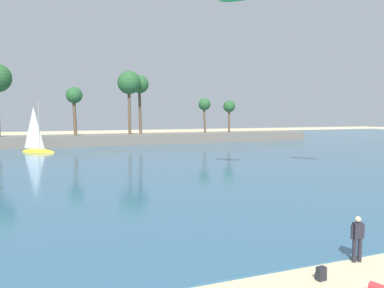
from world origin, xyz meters
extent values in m
cube|color=#33607F|center=(0.00, 57.86, 0.03)|extent=(220.00, 97.82, 0.06)
cube|color=slate|center=(0.00, 66.78, 0.90)|extent=(91.72, 6.00, 1.80)
cylinder|color=brown|center=(1.23, 66.22, 5.11)|extent=(0.72, 0.77, 6.65)
sphere|color=#285B2D|center=(1.23, 66.22, 8.43)|extent=(2.68, 2.68, 2.68)
cylinder|color=brown|center=(25.33, 67.63, 4.50)|extent=(0.67, 0.54, 5.42)
sphere|color=#285B2D|center=(25.33, 67.63, 7.20)|extent=(2.32, 2.32, 2.32)
cylinder|color=brown|center=(12.87, 68.34, 6.24)|extent=(0.70, 0.50, 8.88)
sphere|color=#285B2D|center=(12.87, 68.34, 10.67)|extent=(3.21, 3.21, 3.21)
cylinder|color=brown|center=(10.53, 66.69, 6.30)|extent=(0.55, 0.90, 9.01)
sphere|color=#285B2D|center=(10.53, 66.69, 10.79)|extent=(4.03, 4.03, 4.03)
cylinder|color=brown|center=(30.11, 66.64, 4.31)|extent=(0.51, 0.44, 5.03)
sphere|color=#285B2D|center=(30.11, 66.64, 6.82)|extent=(2.29, 2.29, 2.29)
cylinder|color=#23232D|center=(5.01, 8.66, 0.43)|extent=(0.15, 0.15, 0.86)
cylinder|color=#23232D|center=(4.79, 8.69, 0.43)|extent=(0.15, 0.15, 0.86)
cube|color=#23232D|center=(4.90, 8.67, 1.15)|extent=(0.37, 0.25, 0.58)
sphere|color=beige|center=(4.90, 8.67, 1.56)|extent=(0.21, 0.21, 0.21)
cylinder|color=#23232D|center=(5.13, 8.64, 1.11)|extent=(0.09, 0.09, 0.50)
cylinder|color=#23232D|center=(4.68, 8.71, 1.11)|extent=(0.09, 0.09, 0.50)
cube|color=#232328|center=(2.63, 7.88, 0.22)|extent=(0.32, 0.23, 0.44)
cube|color=#232328|center=(2.62, 8.01, 0.12)|extent=(0.23, 0.10, 0.20)
ellipsoid|color=yellow|center=(-4.72, 56.44, 0.06)|extent=(5.07, 4.81, 1.08)
cylinder|color=gray|center=(-4.52, 56.26, 3.96)|extent=(0.16, 0.16, 6.73)
pyramid|color=white|center=(-5.19, 56.87, 3.46)|extent=(1.90, 1.75, 5.72)
camera|label=1|loc=(-5.89, -1.98, 5.30)|focal=37.28mm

